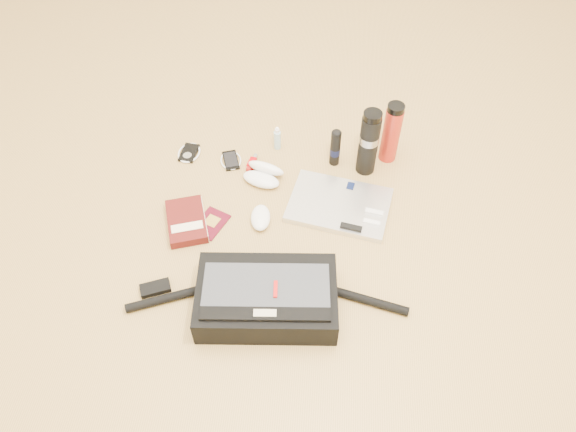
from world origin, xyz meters
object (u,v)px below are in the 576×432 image
(messenger_bag, at_px, (266,298))
(book, at_px, (187,221))
(laptop, at_px, (340,205))
(thermos_black, at_px, (369,142))
(thermos_red, at_px, (391,133))

(messenger_bag, bearing_deg, book, 131.57)
(laptop, height_order, book, book)
(thermos_black, height_order, thermos_red, thermos_black)
(book, bearing_deg, messenger_bag, -62.06)
(messenger_bag, distance_m, thermos_black, 0.74)
(book, relative_size, thermos_black, 0.82)
(thermos_black, bearing_deg, laptop, -114.61)
(thermos_red, bearing_deg, laptop, -123.13)
(laptop, xyz_separation_m, thermos_black, (0.10, 0.21, 0.13))
(messenger_bag, height_order, laptop, messenger_bag)
(book, distance_m, thermos_black, 0.75)
(book, height_order, thermos_black, thermos_black)
(messenger_bag, bearing_deg, laptop, 59.02)
(laptop, xyz_separation_m, book, (-0.56, -0.13, 0.01))
(book, relative_size, thermos_red, 0.89)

